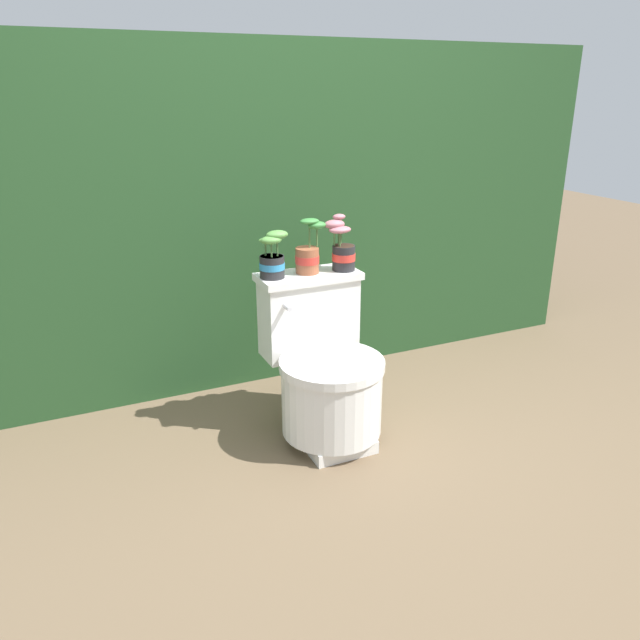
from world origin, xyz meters
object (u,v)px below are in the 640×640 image
toilet (325,372)px  potted_plant_midleft (308,254)px  potted_plant_left (272,259)px  potted_plant_middle (342,248)px

toilet → potted_plant_midleft: 0.50m
toilet → potted_plant_left: bearing=134.4°
potted_plant_left → potted_plant_middle: size_ratio=0.82×
toilet → potted_plant_left: 0.52m
toilet → potted_plant_left: (-0.16, 0.16, 0.47)m
potted_plant_left → potted_plant_midleft: 0.16m
toilet → potted_plant_midleft: size_ratio=2.97×
toilet → potted_plant_middle: size_ratio=2.87×
toilet → potted_plant_middle: (0.15, 0.15, 0.49)m
potted_plant_midleft → potted_plant_middle: bearing=-8.0°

